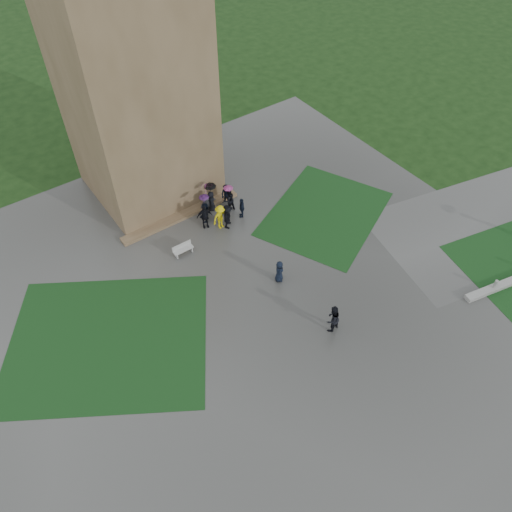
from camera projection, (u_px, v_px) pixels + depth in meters
ground at (271, 317)px, 29.27m from camera, size 120.00×120.00×0.00m
plaza at (251, 295)px, 30.37m from camera, size 34.00×34.00×0.02m
lawn_inset_left at (108, 341)px, 28.10m from camera, size 14.10×13.46×0.01m
lawn_inset_right at (325, 213)px, 35.41m from camera, size 11.12×10.15×0.01m
tower at (130, 72)px, 31.05m from camera, size 8.00×8.00×18.00m
tower_plinth at (181, 216)px, 35.07m from camera, size 9.00×0.80×0.22m
bench at (183, 249)px, 32.45m from camera, size 1.37×0.44×0.79m
visitor_cluster at (217, 207)px, 34.37m from camera, size 3.73×3.37×2.46m
pedestrian_mid at (279, 271)px, 30.62m from camera, size 0.86×0.94×1.58m
pedestrian_near at (332, 319)px, 27.96m from camera, size 1.00×0.66×1.92m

